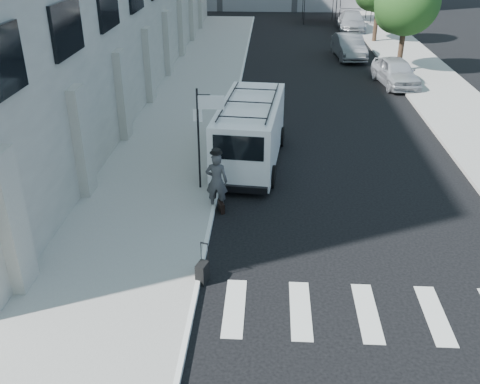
# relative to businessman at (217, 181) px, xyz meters

# --- Properties ---
(ground) EXTENTS (120.00, 120.00, 0.00)m
(ground) POSITION_rel_businessman_xyz_m (1.90, -2.00, -0.98)
(ground) COLOR black
(ground) RESTS_ON ground
(sidewalk_left) EXTENTS (4.50, 48.00, 0.15)m
(sidewalk_left) POSITION_rel_businessman_xyz_m (-2.35, 14.00, -0.90)
(sidewalk_left) COLOR gray
(sidewalk_left) RESTS_ON ground
(sidewalk_right) EXTENTS (4.00, 56.00, 0.15)m
(sidewalk_right) POSITION_rel_businessman_xyz_m (10.90, 18.00, -0.90)
(sidewalk_right) COLOR gray
(sidewalk_right) RESTS_ON ground
(sign_pole) EXTENTS (1.03, 0.07, 3.50)m
(sign_pole) POSITION_rel_businessman_xyz_m (-0.46, 1.20, 1.68)
(sign_pole) COLOR black
(sign_pole) RESTS_ON sidewalk_left
(tree_near) EXTENTS (3.80, 3.83, 6.03)m
(tree_near) POSITION_rel_businessman_xyz_m (9.40, 18.15, 3.00)
(tree_near) COLOR black
(tree_near) RESTS_ON ground
(businessman) EXTENTS (0.74, 0.51, 1.95)m
(businessman) POSITION_rel_businessman_xyz_m (0.00, 0.00, 0.00)
(businessman) COLOR #3C3B3E
(businessman) RESTS_ON ground
(briefcase) EXTENTS (0.28, 0.45, 0.34)m
(briefcase) POSITION_rel_businessman_xyz_m (0.15, -0.22, -0.81)
(briefcase) COLOR black
(briefcase) RESTS_ON ground
(suitcase) EXTENTS (0.35, 0.45, 1.09)m
(suitcase) POSITION_rel_businessman_xyz_m (0.00, -4.00, -0.69)
(suitcase) COLOR black
(suitcase) RESTS_ON ground
(cargo_van) EXTENTS (2.73, 6.60, 2.41)m
(cargo_van) POSITION_rel_businessman_xyz_m (0.93, 3.89, 0.27)
(cargo_van) COLOR white
(cargo_van) RESTS_ON ground
(parked_car_a) EXTENTS (2.38, 4.68, 1.53)m
(parked_car_a) POSITION_rel_businessman_xyz_m (8.70, 15.13, -0.21)
(parked_car_a) COLOR #ACAFB5
(parked_car_a) RESTS_ON ground
(parked_car_b) EXTENTS (2.00, 4.84, 1.56)m
(parked_car_b) POSITION_rel_businessman_xyz_m (6.90, 21.69, -0.20)
(parked_car_b) COLOR #595C61
(parked_car_b) RESTS_ON ground
(parked_car_c) EXTENTS (2.45, 5.45, 1.55)m
(parked_car_c) POSITION_rel_businessman_xyz_m (8.38, 31.86, -0.20)
(parked_car_c) COLOR #A3A6AB
(parked_car_c) RESTS_ON ground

